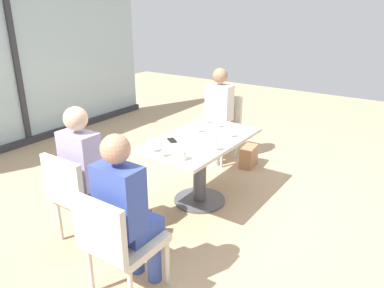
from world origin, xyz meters
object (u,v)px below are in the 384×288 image
Objects in this scene: person_side_end at (126,207)px; handbag_1 at (249,157)px; wine_glass_6 at (216,117)px; wine_glass_3 at (229,126)px; wine_glass_4 at (150,139)px; handbag_0 at (139,231)px; chair_side_end at (117,240)px; coffee_cup at (182,155)px; wine_glass_2 at (214,138)px; person_far_right at (217,111)px; wine_glass_5 at (159,144)px; chair_far_left at (80,193)px; wine_glass_1 at (196,121)px; cell_phone_on_table at (172,140)px; chair_far_right at (221,123)px; dining_table_main at (200,156)px; wine_glass_0 at (204,113)px; person_far_left at (87,168)px.

person_side_end is 2.62m from handbag_1.
person_side_end is 6.81× the size of wine_glass_6.
wine_glass_3 and wine_glass_4 have the same top height.
handbag_0 is at bearing -156.01° from wine_glass_4.
chair_side_end is 1.00m from coffee_cup.
wine_glass_2 is 1.00× the size of wine_glass_4.
person_far_right reaches higher than wine_glass_3.
wine_glass_5 is 0.62× the size of handbag_0.
chair_far_left is 4.70× the size of wine_glass_4.
wine_glass_4 reaches higher than chair_far_left.
wine_glass_6 is at bearing 167.38° from handbag_1.
wine_glass_1 reaches higher than cell_phone_on_table.
person_far_right is at bearing 17.95° from wine_glass_1.
handbag_0 is (-2.17, -0.45, -0.36)m from chair_far_right.
chair_far_left is at bearing 165.97° from wine_glass_6.
person_side_end is 4.20× the size of handbag_1.
cell_phone_on_table is 0.98m from handbag_0.
wine_glass_2 is 0.62× the size of handbag_0.
handbag_1 is at bearing -1.33° from dining_table_main.
wine_glass_0 is 1.00× the size of wine_glass_5.
wine_glass_4 is at bearing 127.67° from wine_glass_2.
chair_side_end is 6.04× the size of cell_phone_on_table.
chair_side_end reaches higher than cell_phone_on_table.
coffee_cup is 0.30× the size of handbag_0.
person_side_end reaches higher than handbag_1.
chair_far_left is 0.81m from chair_side_end.
cell_phone_on_table is at bearing 3.63° from wine_glass_4.
wine_glass_4 is (0.64, -0.27, 0.37)m from chair_far_left.
person_far_left is 1.18m from wine_glass_2.
chair_side_end is 2.06m from wine_glass_0.
wine_glass_0 is 1.00× the size of wine_glass_3.
wine_glass_6 reaches higher than dining_table_main.
wine_glass_5 is at bearing 107.59° from coffee_cup.
chair_far_left is 2.42m from chair_far_right.
wine_glass_4 and wine_glass_6 have the same top height.
person_far_right reaches higher than dining_table_main.
chair_far_right is 1.46m from cell_phone_on_table.
person_far_right is 1.71m from wine_glass_4.
wine_glass_5 is (-0.41, 0.33, 0.00)m from wine_glass_2.
wine_glass_3 and wine_glass_5 have the same top height.
dining_table_main is at bearing 54.67° from wine_glass_2.
person_side_end is at bearing -171.42° from coffee_cup.
cell_phone_on_table is (-1.42, -0.25, 0.24)m from chair_far_right.
cell_phone_on_table is at bearing 90.08° from wine_glass_2.
person_side_end is at bearing -103.92° from chair_far_left.
chair_side_end is at bearing -176.47° from handbag_0.
chair_side_end is 4.70× the size of wine_glass_4.
wine_glass_6 is at bearing 11.07° from person_side_end.
chair_far_left is 4.70× the size of wine_glass_6.
wine_glass_5 is (-1.83, -0.42, 0.37)m from chair_far_right.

